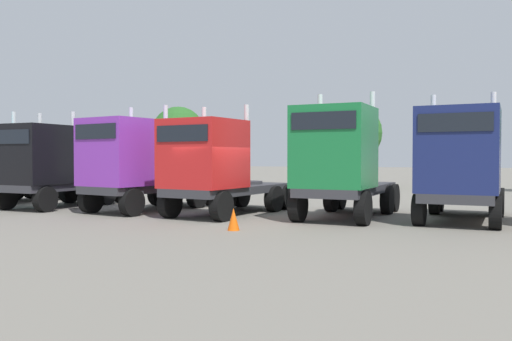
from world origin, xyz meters
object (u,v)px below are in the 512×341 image
object	(u,v)px
semi_truck_black	(45,166)
semi_truck_purple	(133,164)
semi_truck_green	(340,162)
semi_truck_red	(214,166)
semi_truck_navy	(460,164)
traffic_cone_near	(234,219)

from	to	relation	value
semi_truck_black	semi_truck_purple	distance (m)	4.22
semi_truck_black	semi_truck_green	bearing A→B (deg)	95.75
semi_truck_red	semi_truck_black	bearing A→B (deg)	-82.15
semi_truck_purple	semi_truck_red	world-z (taller)	semi_truck_purple
semi_truck_navy	traffic_cone_near	world-z (taller)	semi_truck_navy
semi_truck_green	traffic_cone_near	distance (m)	4.68
semi_truck_black	semi_truck_green	world-z (taller)	semi_truck_green
traffic_cone_near	semi_truck_green	bearing A→B (deg)	55.91
semi_truck_purple	traffic_cone_near	xyz separation A→B (m)	(5.71, -3.53, -1.58)
semi_truck_black	traffic_cone_near	bearing A→B (deg)	75.77
semi_truck_navy	semi_truck_purple	bearing A→B (deg)	-81.90
semi_truck_navy	traffic_cone_near	xyz separation A→B (m)	(-6.31, -3.98, -1.61)
semi_truck_red	semi_truck_navy	distance (m)	8.41
semi_truck_black	semi_truck_navy	distance (m)	16.25
semi_truck_purple	semi_truck_green	bearing A→B (deg)	103.15
semi_truck_red	semi_truck_green	distance (m)	4.54
semi_truck_purple	traffic_cone_near	bearing A→B (deg)	70.77
semi_truck_green	semi_truck_navy	bearing A→B (deg)	100.86
semi_truck_black	semi_truck_red	size ratio (longest dim) A/B	0.95
semi_truck_purple	semi_truck_green	world-z (taller)	semi_truck_green
semi_truck_green	semi_truck_navy	size ratio (longest dim) A/B	1.00
semi_truck_red	traffic_cone_near	world-z (taller)	semi_truck_red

